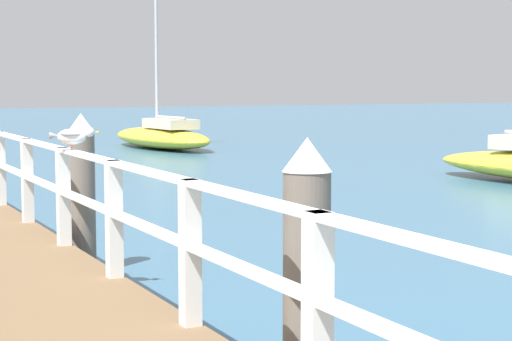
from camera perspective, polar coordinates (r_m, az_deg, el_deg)
name	(u,v)px	position (r m, az deg, el deg)	size (l,w,h in m)	color
pier_railing	(44,177)	(9.76, -13.42, -0.40)	(0.12, 18.25, 0.97)	silver
dock_piling_near	(307,283)	(5.28, 3.25, -7.22)	(0.29, 0.29, 1.74)	#6B6056
dock_piling_far	(82,193)	(9.75, -11.05, -1.45)	(0.29, 0.29, 1.74)	#6B6056
seagull_background	(73,136)	(8.57, -11.65, 2.19)	(0.43, 0.29, 0.21)	white
boat_0	(162,136)	(28.88, -6.04, 2.22)	(2.32, 5.95, 6.79)	gold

